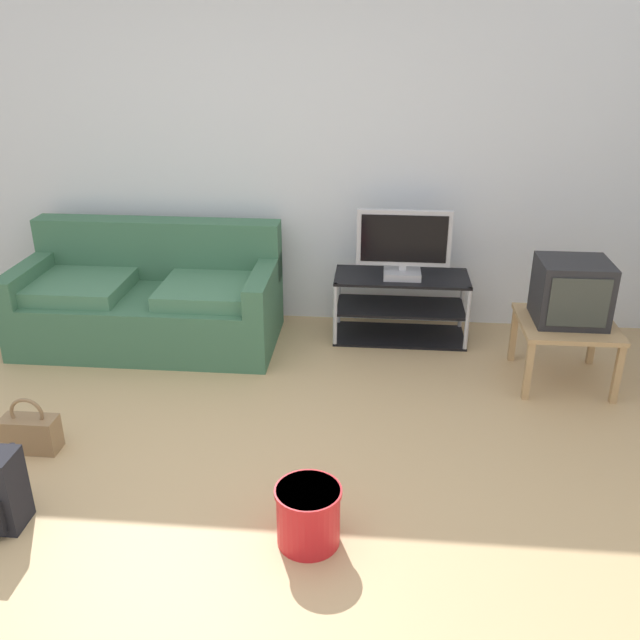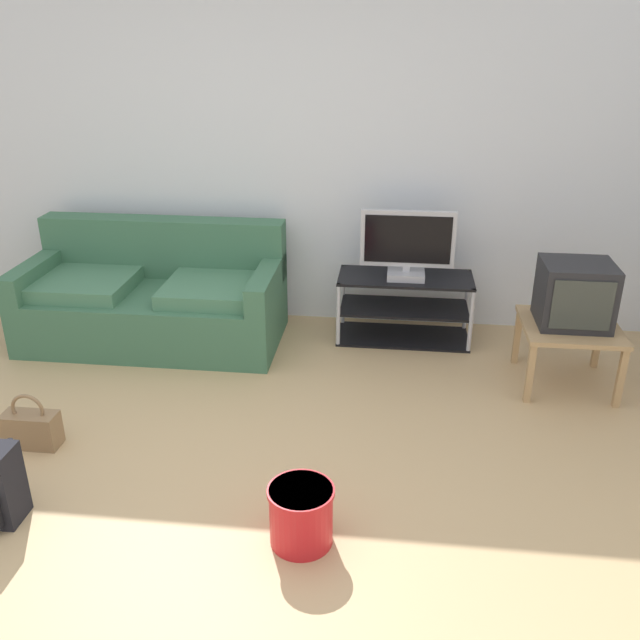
{
  "view_description": "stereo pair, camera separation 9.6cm",
  "coord_description": "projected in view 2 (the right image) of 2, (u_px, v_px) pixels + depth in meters",
  "views": [
    {
      "loc": [
        0.82,
        -2.51,
        2.15
      ],
      "look_at": [
        0.5,
        1.07,
        0.56
      ],
      "focal_mm": 38.19,
      "sensor_mm": 36.0,
      "label": 1
    },
    {
      "loc": [
        0.91,
        -2.5,
        2.15
      ],
      "look_at": [
        0.5,
        1.07,
        0.56
      ],
      "focal_mm": 38.19,
      "sensor_mm": 36.0,
      "label": 2
    }
  ],
  "objects": [
    {
      "name": "flat_tv",
      "position": [
        407.0,
        245.0,
        4.72
      ],
      "size": [
        0.65,
        0.22,
        0.48
      ],
      "color": "#B2B2B7",
      "rests_on": "tv_stand"
    },
    {
      "name": "couch",
      "position": [
        155.0,
        298.0,
        4.92
      ],
      "size": [
        1.81,
        0.87,
        0.82
      ],
      "color": "#3D6B4C",
      "rests_on": "ground_plane"
    },
    {
      "name": "ground_plane",
      "position": [
        190.0,
        514.0,
        3.24
      ],
      "size": [
        9.0,
        9.8,
        0.02
      ],
      "primitive_type": "cube",
      "color": "tan"
    },
    {
      "name": "handbag",
      "position": [
        31.0,
        428.0,
        3.71
      ],
      "size": [
        0.3,
        0.13,
        0.32
      ],
      "rotation": [
        0.0,
        0.0,
        0.11
      ],
      "color": "olive",
      "rests_on": "ground_plane"
    },
    {
      "name": "crt_tv",
      "position": [
        575.0,
        294.0,
        4.17
      ],
      "size": [
        0.43,
        0.39,
        0.39
      ],
      "color": "#232326",
      "rests_on": "side_table"
    },
    {
      "name": "tv_stand",
      "position": [
        404.0,
        308.0,
        4.93
      ],
      "size": [
        0.95,
        0.42,
        0.48
      ],
      "color": "black",
      "rests_on": "ground_plane"
    },
    {
      "name": "wall_back",
      "position": [
        274.0,
        141.0,
        4.92
      ],
      "size": [
        9.0,
        0.1,
        2.7
      ],
      "primitive_type": "cube",
      "color": "silver",
      "rests_on": "ground_plane"
    },
    {
      "name": "cleaning_bucket",
      "position": [
        301.0,
        514.0,
        3.0
      ],
      "size": [
        0.3,
        0.3,
        0.28
      ],
      "color": "red",
      "rests_on": "ground_plane"
    },
    {
      "name": "side_table",
      "position": [
        569.0,
        332.0,
        4.26
      ],
      "size": [
        0.59,
        0.59,
        0.41
      ],
      "color": "tan",
      "rests_on": "ground_plane"
    }
  ]
}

